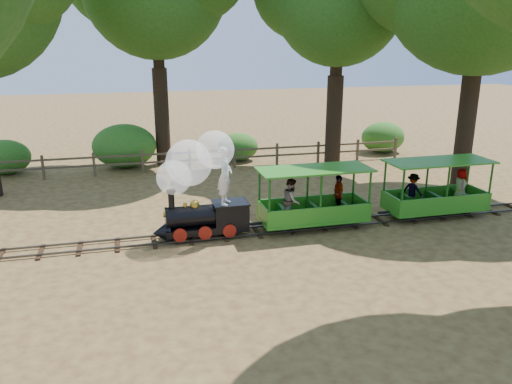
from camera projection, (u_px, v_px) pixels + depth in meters
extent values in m
plane|color=#9D7D44|center=(257.00, 233.00, 14.78)|extent=(90.00, 90.00, 0.00)
cube|color=#3F3D3A|center=(260.00, 234.00, 14.48)|extent=(22.00, 0.05, 0.05)
cube|color=#3F3D3A|center=(255.00, 227.00, 15.03)|extent=(22.00, 0.05, 0.05)
cube|color=#382314|center=(257.00, 232.00, 14.77)|extent=(0.12, 1.00, 0.05)
cube|color=#382314|center=(80.00, 248.00, 13.58)|extent=(0.12, 1.00, 0.05)
cube|color=#382314|center=(408.00, 218.00, 15.95)|extent=(0.12, 1.00, 0.05)
cube|color=black|center=(207.00, 228.00, 14.33)|extent=(2.36, 0.75, 0.19)
cylinder|color=black|center=(193.00, 216.00, 14.13)|extent=(1.50, 0.60, 0.60)
cylinder|color=black|center=(171.00, 199.00, 13.84)|extent=(0.17, 0.17, 0.47)
sphere|color=#B58C2B|center=(195.00, 205.00, 14.05)|extent=(0.28, 0.28, 0.28)
cylinder|color=#B58C2B|center=(185.00, 205.00, 13.98)|extent=(0.11, 0.11, 0.11)
cube|color=black|center=(230.00, 213.00, 14.39)|extent=(0.97, 0.75, 0.59)
cube|color=black|center=(230.00, 203.00, 14.30)|extent=(1.02, 0.82, 0.04)
cone|color=black|center=(161.00, 233.00, 14.04)|extent=(0.48, 0.69, 0.69)
cylinder|color=#B58C2B|center=(165.00, 215.00, 13.91)|extent=(0.11, 0.15, 0.15)
cylinder|color=maroon|center=(180.00, 235.00, 13.79)|extent=(0.39, 0.06, 0.39)
cylinder|color=maroon|center=(177.00, 226.00, 14.50)|extent=(0.39, 0.06, 0.39)
cylinder|color=maroon|center=(205.00, 233.00, 13.95)|extent=(0.39, 0.06, 0.39)
cylinder|color=maroon|center=(201.00, 224.00, 14.67)|extent=(0.39, 0.06, 0.39)
cylinder|color=maroon|center=(230.00, 231.00, 14.12)|extent=(0.39, 0.06, 0.39)
cylinder|color=maroon|center=(224.00, 222.00, 14.83)|extent=(0.39, 0.06, 0.39)
sphere|color=white|center=(174.00, 177.00, 13.73)|extent=(0.97, 0.97, 0.97)
sphere|color=white|center=(189.00, 163.00, 13.77)|extent=(1.29, 1.29, 1.29)
sphere|color=white|center=(215.00, 150.00, 13.90)|extent=(1.07, 1.07, 1.07)
imported|color=white|center=(225.00, 176.00, 13.89)|extent=(0.60, 0.71, 1.65)
cube|color=#2E871D|center=(313.00, 218.00, 15.10)|extent=(3.23, 1.23, 0.09)
cube|color=#144F12|center=(313.00, 221.00, 15.13)|extent=(2.90, 0.47, 0.13)
cube|color=#2E871D|center=(320.00, 215.00, 14.48)|extent=(3.23, 0.06, 0.47)
cube|color=#2E871D|center=(307.00, 203.00, 15.55)|extent=(3.23, 0.06, 0.47)
cube|color=#2E871D|center=(315.00, 169.00, 14.66)|extent=(3.37, 1.38, 0.05)
cylinder|color=#144F12|center=(269.00, 204.00, 14.00)|extent=(0.07, 0.07, 1.52)
cylinder|color=#144F12|center=(259.00, 192.00, 15.04)|extent=(0.07, 0.07, 1.52)
cylinder|color=#144F12|center=(370.00, 196.00, 14.73)|extent=(0.07, 0.07, 1.52)
cylinder|color=#144F12|center=(353.00, 185.00, 15.76)|extent=(0.07, 0.07, 1.52)
cube|color=#144F12|center=(283.00, 213.00, 14.80)|extent=(0.11, 1.04, 0.38)
cube|color=#144F12|center=(313.00, 211.00, 15.03)|extent=(0.11, 1.04, 0.38)
cube|color=#144F12|center=(343.00, 208.00, 15.26)|extent=(0.11, 1.04, 0.38)
cylinder|color=black|center=(284.00, 227.00, 14.58)|extent=(0.27, 0.06, 0.27)
cylinder|color=black|center=(277.00, 220.00, 15.18)|extent=(0.27, 0.06, 0.27)
cylinder|color=black|center=(349.00, 221.00, 15.07)|extent=(0.27, 0.06, 0.27)
cylinder|color=black|center=(340.00, 214.00, 15.67)|extent=(0.27, 0.06, 0.27)
imported|color=gray|center=(291.00, 200.00, 14.46)|extent=(0.70, 0.78, 1.31)
imported|color=gray|center=(338.00, 194.00, 15.27)|extent=(0.35, 0.73, 1.20)
cube|color=#2E871D|center=(434.00, 207.00, 16.09)|extent=(3.23, 1.23, 0.09)
cube|color=#144F12|center=(434.00, 210.00, 16.12)|extent=(2.90, 0.47, 0.13)
cube|color=#2E871D|center=(446.00, 204.00, 15.47)|extent=(3.23, 0.06, 0.47)
cube|color=#2E871D|center=(425.00, 194.00, 16.54)|extent=(3.23, 0.06, 0.47)
cube|color=#2E871D|center=(439.00, 161.00, 15.65)|extent=(3.37, 1.38, 0.05)
cylinder|color=#144F12|center=(403.00, 193.00, 14.98)|extent=(0.07, 0.07, 1.52)
cylinder|color=#144F12|center=(384.00, 183.00, 16.02)|extent=(0.07, 0.07, 1.52)
cylinder|color=#144F12|center=(490.00, 186.00, 15.71)|extent=(0.07, 0.07, 1.52)
cylinder|color=#144F12|center=(467.00, 177.00, 16.75)|extent=(0.07, 0.07, 1.52)
cube|color=#144F12|center=(408.00, 202.00, 15.79)|extent=(0.11, 1.04, 0.38)
cube|color=#144F12|center=(435.00, 200.00, 16.02)|extent=(0.11, 1.04, 0.38)
cube|color=#144F12|center=(461.00, 198.00, 16.25)|extent=(0.11, 1.04, 0.38)
cylinder|color=black|center=(411.00, 215.00, 15.56)|extent=(0.27, 0.06, 0.27)
cylinder|color=black|center=(400.00, 209.00, 16.16)|extent=(0.27, 0.06, 0.27)
cylinder|color=black|center=(468.00, 210.00, 16.05)|extent=(0.27, 0.06, 0.27)
cylinder|color=black|center=(456.00, 204.00, 16.65)|extent=(0.27, 0.06, 0.27)
imported|color=gray|center=(413.00, 190.00, 15.87)|extent=(0.70, 0.81, 1.08)
imported|color=gray|center=(460.00, 187.00, 16.04)|extent=(0.52, 0.67, 1.20)
cylinder|color=#2D2116|center=(162.00, 117.00, 22.49)|extent=(0.66, 0.66, 4.32)
cylinder|color=#2D2116|center=(158.00, 38.00, 21.51)|extent=(0.50, 0.50, 2.47)
cylinder|color=#2D2116|center=(334.00, 121.00, 22.46)|extent=(0.72, 0.72, 4.00)
cylinder|color=#2D2116|center=(337.00, 49.00, 21.55)|extent=(0.54, 0.54, 2.29)
sphere|color=#1B4F18|center=(339.00, 0.00, 20.98)|extent=(5.55, 5.55, 5.55)
cylinder|color=#2D2116|center=(465.00, 132.00, 19.08)|extent=(0.68, 0.68, 4.24)
cylinder|color=#2D2116|center=(476.00, 41.00, 18.11)|extent=(0.51, 0.51, 2.42)
cube|color=brown|center=(43.00, 167.00, 20.39)|extent=(0.10, 0.10, 1.00)
cube|color=brown|center=(94.00, 164.00, 20.87)|extent=(0.10, 0.10, 1.00)
cube|color=brown|center=(143.00, 162.00, 21.34)|extent=(0.10, 0.10, 1.00)
cube|color=brown|center=(190.00, 159.00, 21.81)|extent=(0.10, 0.10, 1.00)
cube|color=brown|center=(234.00, 157.00, 22.29)|extent=(0.10, 0.10, 1.00)
cube|color=brown|center=(277.00, 154.00, 22.76)|extent=(0.10, 0.10, 1.00)
cube|color=brown|center=(318.00, 152.00, 23.24)|extent=(0.10, 0.10, 1.00)
cube|color=brown|center=(358.00, 150.00, 23.71)|extent=(0.10, 0.10, 1.00)
cube|color=brown|center=(395.00, 148.00, 24.18)|extent=(0.10, 0.10, 1.00)
cube|color=brown|center=(212.00, 151.00, 21.96)|extent=(18.00, 0.06, 0.08)
cube|color=brown|center=(212.00, 159.00, 22.07)|extent=(18.00, 0.06, 0.08)
ellipsoid|color=#2D6B1E|center=(5.00, 157.00, 21.13)|extent=(2.13, 1.64, 1.47)
ellipsoid|color=#2D6B1E|center=(124.00, 146.00, 22.24)|extent=(2.81, 2.16, 1.95)
ellipsoid|color=#2D6B1E|center=(238.00, 147.00, 23.56)|extent=(1.91, 1.47, 1.32)
ellipsoid|color=#2D6B1E|center=(383.00, 137.00, 25.31)|extent=(2.25, 1.73, 1.55)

